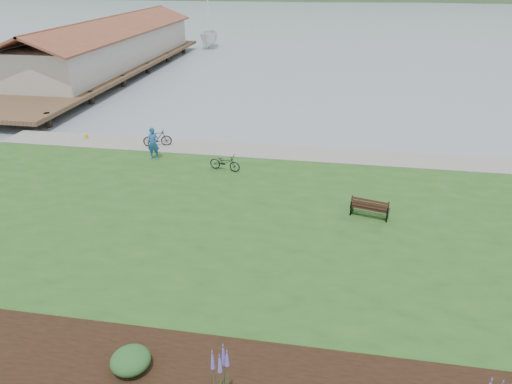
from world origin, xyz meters
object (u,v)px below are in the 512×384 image
(park_bench, at_px, (370,207))
(sailboat, at_px, (210,48))
(bicycle_a, at_px, (225,162))
(person, at_px, (153,141))

(park_bench, relative_size, sailboat, 0.07)
(bicycle_a, bearing_deg, park_bench, -106.38)
(person, relative_size, bicycle_a, 1.22)
(park_bench, xyz_separation_m, person, (-11.19, 4.74, 0.56))
(person, height_order, bicycle_a, person)
(park_bench, xyz_separation_m, bicycle_a, (-7.03, 3.81, -0.03))
(park_bench, relative_size, bicycle_a, 0.97)
(park_bench, height_order, bicycle_a, park_bench)
(park_bench, height_order, person, person)
(person, relative_size, sailboat, 0.08)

